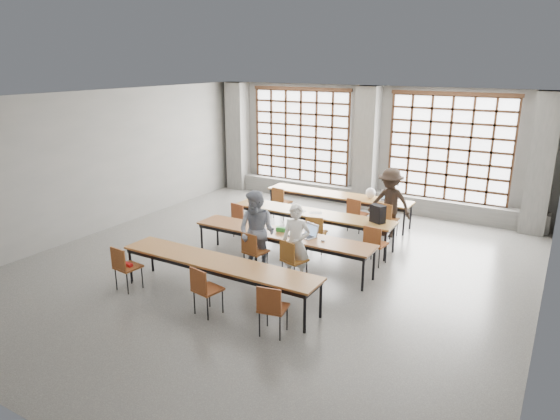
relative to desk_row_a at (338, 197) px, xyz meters
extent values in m
plane|color=#52524F|center=(0.15, -3.62, -0.66)|extent=(11.00, 11.00, 0.00)
plane|color=silver|center=(0.15, -3.62, 2.84)|extent=(11.00, 11.00, 0.00)
plane|color=slate|center=(0.15, 1.88, 1.09)|extent=(10.00, 0.00, 10.00)
plane|color=slate|center=(0.15, -9.12, 1.09)|extent=(10.00, 0.00, 10.00)
plane|color=slate|center=(-4.85, -3.62, 1.09)|extent=(0.00, 11.00, 11.00)
plane|color=slate|center=(5.15, -3.62, 1.09)|extent=(0.00, 11.00, 11.00)
cube|color=#565654|center=(-4.35, 1.60, 1.09)|extent=(0.60, 0.55, 3.50)
cube|color=#565654|center=(0.15, 1.60, 1.09)|extent=(0.60, 0.55, 3.50)
cube|color=#565654|center=(4.65, 1.60, 1.09)|extent=(0.60, 0.55, 3.50)
cube|color=white|center=(-2.10, 1.86, 1.24)|extent=(3.20, 0.02, 2.80)
cube|color=black|center=(-2.10, 1.78, 1.24)|extent=(3.20, 0.05, 2.80)
cube|color=black|center=(-2.10, 1.78, -0.21)|extent=(3.32, 0.07, 0.10)
cube|color=black|center=(-2.10, 1.78, 2.69)|extent=(3.32, 0.07, 0.10)
cube|color=white|center=(2.40, 1.86, 1.24)|extent=(3.20, 0.02, 2.80)
cube|color=black|center=(2.40, 1.78, 1.24)|extent=(3.20, 0.05, 2.80)
cube|color=black|center=(2.40, 1.78, -0.21)|extent=(3.32, 0.07, 0.10)
cube|color=black|center=(2.40, 1.78, 2.69)|extent=(3.32, 0.07, 0.10)
cube|color=#565654|center=(0.15, 1.68, -0.41)|extent=(9.80, 0.35, 0.50)
cube|color=brown|center=(0.00, 0.00, 0.05)|extent=(4.00, 0.70, 0.04)
cube|color=black|center=(0.00, 0.00, -0.01)|extent=(3.90, 0.64, 0.08)
cylinder|color=black|center=(-1.92, -0.29, -0.32)|extent=(0.05, 0.05, 0.69)
cylinder|color=black|center=(-1.92, 0.29, -0.32)|extent=(0.05, 0.05, 0.69)
cylinder|color=black|center=(1.92, -0.29, -0.32)|extent=(0.05, 0.05, 0.69)
cylinder|color=black|center=(1.92, 0.29, -0.32)|extent=(0.05, 0.05, 0.69)
cube|color=brown|center=(0.14, -1.82, 0.05)|extent=(4.00, 0.70, 0.04)
cube|color=black|center=(0.14, -1.82, -0.01)|extent=(3.90, 0.64, 0.08)
cylinder|color=black|center=(-1.78, -2.11, -0.32)|extent=(0.05, 0.05, 0.69)
cylinder|color=black|center=(-1.78, -1.53, -0.32)|extent=(0.05, 0.05, 0.69)
cylinder|color=black|center=(2.06, -2.11, -0.32)|extent=(0.05, 0.05, 0.69)
cylinder|color=black|center=(2.06, -1.53, -0.32)|extent=(0.05, 0.05, 0.69)
cube|color=brown|center=(0.28, -3.45, 0.05)|extent=(4.00, 0.70, 0.04)
cube|color=black|center=(0.28, -3.45, -0.01)|extent=(3.90, 0.64, 0.08)
cylinder|color=black|center=(-1.64, -3.74, -0.32)|extent=(0.05, 0.05, 0.69)
cylinder|color=black|center=(-1.64, -3.16, -0.32)|extent=(0.05, 0.05, 0.69)
cylinder|color=black|center=(2.20, -3.74, -0.32)|extent=(0.05, 0.05, 0.69)
cylinder|color=black|center=(2.20, -3.16, -0.32)|extent=(0.05, 0.05, 0.69)
cube|color=brown|center=(0.03, -5.34, 0.05)|extent=(4.00, 0.70, 0.04)
cube|color=black|center=(0.03, -5.34, -0.01)|extent=(3.90, 0.64, 0.08)
cylinder|color=black|center=(-1.89, -5.63, -0.32)|extent=(0.05, 0.05, 0.69)
cylinder|color=black|center=(-1.89, -5.05, -0.32)|extent=(0.05, 0.05, 0.69)
cylinder|color=black|center=(1.95, -5.63, -0.32)|extent=(0.05, 0.05, 0.69)
cylinder|color=black|center=(1.95, -5.05, -0.32)|extent=(0.05, 0.05, 0.69)
cube|color=brown|center=(-1.40, -0.55, -0.21)|extent=(0.47, 0.47, 0.04)
cube|color=brown|center=(-1.43, -0.75, 0.02)|extent=(0.40, 0.08, 0.40)
cylinder|color=black|center=(-1.40, -0.55, -0.44)|extent=(0.02, 0.02, 0.45)
cube|color=brown|center=(0.80, -0.55, -0.21)|extent=(0.49, 0.49, 0.04)
cube|color=brown|center=(0.76, -0.75, 0.02)|extent=(0.40, 0.11, 0.40)
cylinder|color=black|center=(0.80, -0.55, -0.44)|extent=(0.02, 0.02, 0.45)
cube|color=brown|center=(1.60, -0.55, -0.21)|extent=(0.49, 0.49, 0.04)
cube|color=brown|center=(1.56, -0.75, 0.02)|extent=(0.40, 0.11, 0.40)
cylinder|color=black|center=(1.60, -0.55, -0.44)|extent=(0.02, 0.02, 0.45)
cube|color=brown|center=(-1.46, -2.37, -0.21)|extent=(0.48, 0.48, 0.04)
cube|color=brown|center=(-1.49, -2.56, 0.02)|extent=(0.40, 0.10, 0.40)
cylinder|color=black|center=(-1.46, -2.37, -0.44)|extent=(0.02, 0.02, 0.45)
cube|color=brown|center=(0.54, -2.37, -0.21)|extent=(0.49, 0.49, 0.04)
cube|color=brown|center=(0.58, -2.56, 0.02)|extent=(0.40, 0.10, 0.40)
cylinder|color=black|center=(0.54, -2.37, -0.44)|extent=(0.02, 0.02, 0.45)
cube|color=brown|center=(1.94, -2.37, -0.21)|extent=(0.46, 0.46, 0.04)
cube|color=brown|center=(1.92, -2.56, 0.02)|extent=(0.40, 0.07, 0.40)
cylinder|color=black|center=(1.94, -2.37, -0.44)|extent=(0.02, 0.02, 0.45)
cube|color=brown|center=(-0.02, -4.00, -0.21)|extent=(0.48, 0.48, 0.04)
cube|color=brown|center=(-0.05, -4.20, 0.02)|extent=(0.40, 0.09, 0.40)
cylinder|color=black|center=(-0.02, -4.00, -0.44)|extent=(0.02, 0.02, 0.45)
cube|color=brown|center=(0.88, -4.00, -0.21)|extent=(0.53, 0.53, 0.04)
cube|color=brown|center=(0.82, -4.19, 0.02)|extent=(0.39, 0.15, 0.40)
cylinder|color=black|center=(0.88, -4.00, -0.44)|extent=(0.02, 0.02, 0.45)
cube|color=maroon|center=(-1.67, -5.89, -0.21)|extent=(0.46, 0.46, 0.04)
cube|color=maroon|center=(-1.69, -6.09, 0.02)|extent=(0.40, 0.07, 0.40)
cylinder|color=black|center=(-1.67, -5.89, -0.44)|extent=(0.02, 0.02, 0.45)
cube|color=brown|center=(0.23, -5.89, -0.21)|extent=(0.49, 0.49, 0.04)
cube|color=brown|center=(0.20, -6.09, 0.02)|extent=(0.40, 0.10, 0.40)
cylinder|color=black|center=(0.23, -5.89, -0.44)|extent=(0.02, 0.02, 0.45)
cube|color=brown|center=(1.53, -5.89, -0.21)|extent=(0.49, 0.49, 0.04)
cube|color=brown|center=(1.57, -6.09, 0.02)|extent=(0.40, 0.10, 0.40)
cylinder|color=black|center=(1.53, -5.89, -0.44)|extent=(0.02, 0.02, 0.45)
imported|color=white|center=(0.88, -3.95, 0.12)|extent=(0.64, 0.49, 1.56)
imported|color=#172546|center=(-0.02, -3.95, 0.19)|extent=(0.85, 0.67, 1.70)
imported|color=black|center=(1.60, -0.50, 0.18)|extent=(1.17, 0.76, 1.70)
cube|color=silver|center=(0.83, -3.40, 0.08)|extent=(0.43, 0.36, 0.02)
cube|color=black|center=(0.82, -3.41, 0.09)|extent=(0.34, 0.27, 0.00)
cube|color=silver|center=(0.87, -3.27, 0.20)|extent=(0.36, 0.18, 0.26)
cube|color=#8AB1EF|center=(0.87, -3.28, 0.17)|extent=(0.31, 0.15, 0.21)
cube|color=silver|center=(1.35, 0.05, 0.08)|extent=(0.40, 0.32, 0.02)
cube|color=black|center=(1.35, 0.04, 0.09)|extent=(0.33, 0.23, 0.00)
cube|color=silver|center=(1.32, 0.19, 0.20)|extent=(0.37, 0.13, 0.26)
cube|color=#93C7FF|center=(1.33, 0.18, 0.17)|extent=(0.31, 0.11, 0.21)
ellipsoid|color=silver|center=(1.23, -3.47, 0.08)|extent=(0.11, 0.09, 0.04)
cube|color=#2E8C30|center=(0.23, -3.37, 0.11)|extent=(0.26, 0.14, 0.09)
cube|color=black|center=(0.46, -3.55, 0.07)|extent=(0.14, 0.07, 0.01)
cube|color=white|center=(-0.16, -1.87, 0.07)|extent=(0.31, 0.23, 0.00)
cube|color=silver|center=(0.24, -1.82, 0.07)|extent=(0.36, 0.32, 0.00)
cube|color=black|center=(1.74, -1.77, 0.27)|extent=(0.37, 0.31, 0.40)
ellipsoid|color=white|center=(0.90, 0.05, 0.21)|extent=(0.29, 0.25, 0.29)
cube|color=#B01615|center=(-1.67, -5.89, -0.16)|extent=(0.21, 0.10, 0.06)
camera|label=1|loc=(5.19, -11.93, 3.53)|focal=32.00mm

